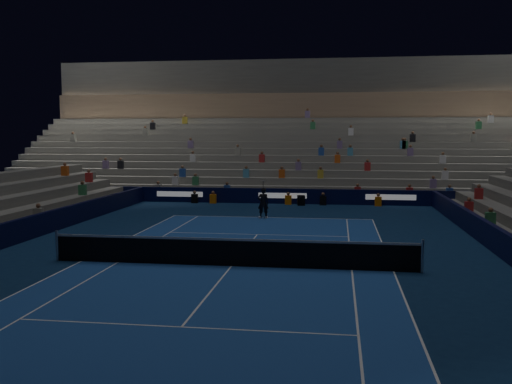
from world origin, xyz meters
The scene contains 7 objects.
ground centered at (0.00, 0.00, 0.00)m, with size 90.00×90.00×0.00m, color #0B2246.
court_surface centered at (0.00, 0.00, 0.01)m, with size 10.97×23.77×0.01m, color #1A4290.
sponsor_barrier_far centered at (0.00, 18.50, 0.50)m, with size 44.00×0.25×1.00m, color black.
grandstand_main centered at (0.00, 27.90, 3.38)m, with size 44.00×15.20×11.20m.
tennis_net centered at (0.00, 0.00, 0.50)m, with size 12.90×0.10×1.10m.
tennis_player centered at (-0.41, 11.63, 0.84)m, with size 0.61×0.40×1.67m, color black.
broadcast_camera centered at (1.27, 17.74, 0.33)m, with size 0.56×0.98×0.64m.
Camera 1 is at (3.60, -19.16, 4.52)m, focal length 40.23 mm.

